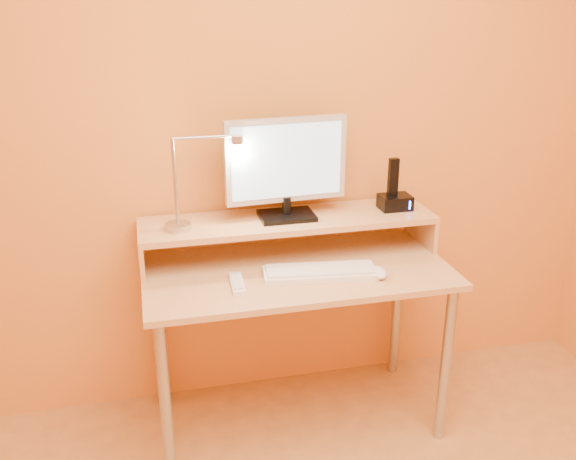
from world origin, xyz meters
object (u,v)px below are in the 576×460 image
object	(u,v)px
mouse	(378,272)
remote_control	(237,284)
phone_dock	(395,202)
monitor_panel	(286,160)
keyboard	(320,273)
lamp_base	(178,226)

from	to	relation	value
mouse	remote_control	world-z (taller)	mouse
phone_dock	remote_control	world-z (taller)	phone_dock
monitor_panel	keyboard	distance (m)	0.46
monitor_panel	mouse	world-z (taller)	monitor_panel
keyboard	mouse	xyz separation A→B (m)	(0.21, -0.06, 0.01)
keyboard	mouse	bearing A→B (deg)	-8.27
keyboard	mouse	size ratio (longest dim) A/B	4.16
lamp_base	mouse	bearing A→B (deg)	-20.05
lamp_base	phone_dock	bearing A→B (deg)	1.89
phone_dock	keyboard	bearing A→B (deg)	-148.78
lamp_base	remote_control	bearing A→B (deg)	-49.06
lamp_base	monitor_panel	bearing A→B (deg)	5.22
monitor_panel	phone_dock	xyz separation A→B (m)	(0.47, -0.01, -0.21)
phone_dock	mouse	size ratio (longest dim) A/B	1.25
remote_control	keyboard	bearing A→B (deg)	5.29
phone_dock	keyboard	distance (m)	0.49
phone_dock	mouse	bearing A→B (deg)	-120.92
remote_control	mouse	bearing A→B (deg)	-2.00
lamp_base	mouse	distance (m)	0.79
monitor_panel	keyboard	xyz separation A→B (m)	(0.08, -0.25, -0.39)
keyboard	remote_control	size ratio (longest dim) A/B	2.57
phone_dock	mouse	world-z (taller)	phone_dock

